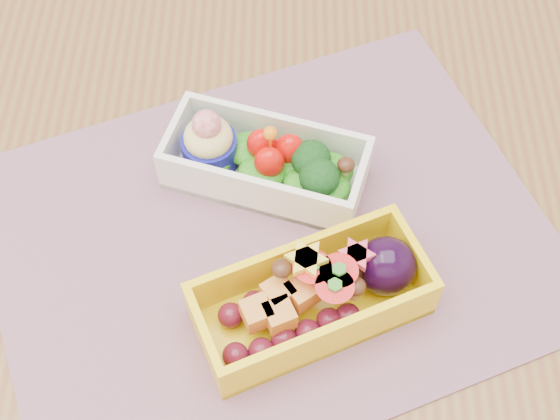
{
  "coord_description": "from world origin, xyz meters",
  "views": [
    {
      "loc": [
        -0.01,
        -0.33,
        1.31
      ],
      "look_at": [
        -0.01,
        0.0,
        0.79
      ],
      "focal_mm": 49.33,
      "sensor_mm": 36.0,
      "label": 1
    }
  ],
  "objects_px": {
    "placemat": "(271,240)",
    "bento_white": "(265,162)",
    "bento_yellow": "(317,296)",
    "table": "(293,289)"
  },
  "relations": [
    {
      "from": "table",
      "to": "placemat",
      "type": "bearing_deg",
      "value": -169.63
    },
    {
      "from": "table",
      "to": "bento_yellow",
      "type": "height_order",
      "value": "bento_yellow"
    },
    {
      "from": "table",
      "to": "placemat",
      "type": "relative_size",
      "value": 2.65
    },
    {
      "from": "placemat",
      "to": "bento_white",
      "type": "xyz_separation_m",
      "value": [
        -0.01,
        0.06,
        0.02
      ]
    },
    {
      "from": "table",
      "to": "bento_yellow",
      "type": "bearing_deg",
      "value": -76.97
    },
    {
      "from": "table",
      "to": "bento_white",
      "type": "distance_m",
      "value": 0.14
    },
    {
      "from": "bento_white",
      "to": "bento_yellow",
      "type": "distance_m",
      "value": 0.13
    },
    {
      "from": "bento_white",
      "to": "bento_yellow",
      "type": "height_order",
      "value": "bento_white"
    },
    {
      "from": "placemat",
      "to": "bento_white",
      "type": "bearing_deg",
      "value": 95.66
    },
    {
      "from": "table",
      "to": "bento_yellow",
      "type": "xyz_separation_m",
      "value": [
        0.02,
        -0.07,
        0.13
      ]
    }
  ]
}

